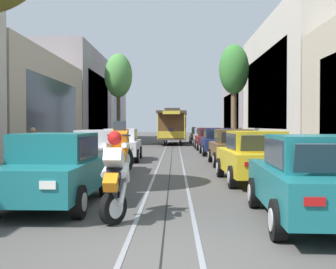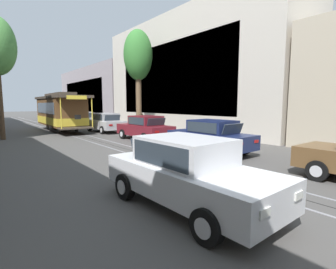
{
  "view_description": "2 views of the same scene",
  "coord_description": "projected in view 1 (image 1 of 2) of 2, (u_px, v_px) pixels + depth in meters",
  "views": [
    {
      "loc": [
        0.18,
        -5.67,
        1.76
      ],
      "look_at": [
        -0.17,
        16.46,
        1.29
      ],
      "focal_mm": 46.57,
      "sensor_mm": 36.0,
      "label": 1
    },
    {
      "loc": [
        -6.31,
        11.92,
        2.33
      ],
      "look_at": [
        1.34,
        21.65,
        0.84
      ],
      "focal_mm": 27.0,
      "sensor_mm": 36.0,
      "label": 2
    }
  ],
  "objects": [
    {
      "name": "parked_car_white_second_left",
      "position": [
        99.0,
        151.0,
        15.9
      ],
      "size": [
        2.0,
        4.36,
        1.58
      ],
      "color": "silver",
      "rests_on": "ground"
    },
    {
      "name": "parked_car_teal_near_left",
      "position": [
        54.0,
        169.0,
        9.54
      ],
      "size": [
        2.07,
        4.39,
        1.58
      ],
      "color": "#196B70",
      "rests_on": "ground"
    },
    {
      "name": "pedestrian_on_right_pavement",
      "position": [
        33.0,
        145.0,
        18.35
      ],
      "size": [
        0.55,
        0.41,
        1.67
      ],
      "color": "#282D38",
      "rests_on": "ground"
    },
    {
      "name": "parked_car_silver_sixth_right",
      "position": [
        203.0,
        136.0,
        37.39
      ],
      "size": [
        2.0,
        4.36,
        1.58
      ],
      "color": "#B7B7BC",
      "rests_on": "ground"
    },
    {
      "name": "street_tree_kerb_left_second",
      "position": [
        118.0,
        76.0,
        37.38
      ],
      "size": [
        2.38,
        2.45,
        7.91
      ],
      "color": "#4C3826",
      "rests_on": "ground"
    },
    {
      "name": "building_facade_right",
      "position": [
        294.0,
        94.0,
        35.28
      ],
      "size": [
        5.93,
        62.25,
        9.99
      ],
      "color": "#BCAD93",
      "rests_on": "ground"
    },
    {
      "name": "motorcycle_with_rider",
      "position": [
        117.0,
        168.0,
        8.06
      ],
      "size": [
        0.49,
        1.84,
        1.84
      ],
      "color": "black",
      "rests_on": "ground"
    },
    {
      "name": "parked_car_silver_far_right",
      "position": [
        199.0,
        135.0,
        43.29
      ],
      "size": [
        2.13,
        4.42,
        1.58
      ],
      "color": "#B7B7BC",
      "rests_on": "ground"
    },
    {
      "name": "parked_car_brown_mid_right",
      "position": [
        233.0,
        147.0,
        19.26
      ],
      "size": [
        2.0,
        4.36,
        1.58
      ],
      "color": "brown",
      "rests_on": "ground"
    },
    {
      "name": "parked_car_white_mid_left",
      "position": [
        121.0,
        144.0,
        21.75
      ],
      "size": [
        2.07,
        4.39,
        1.58
      ],
      "color": "silver",
      "rests_on": "ground"
    },
    {
      "name": "pedestrian_on_left_pavement",
      "position": [
        240.0,
        136.0,
        36.53
      ],
      "size": [
        0.55,
        0.36,
        1.55
      ],
      "color": "#282D38",
      "rests_on": "ground"
    },
    {
      "name": "parked_car_navy_fourth_right",
      "position": [
        217.0,
        141.0,
        25.74
      ],
      "size": [
        2.02,
        4.37,
        1.58
      ],
      "color": "#19234C",
      "rests_on": "ground"
    },
    {
      "name": "ground_plane",
      "position": [
        172.0,
        150.0,
        30.72
      ],
      "size": [
        160.0,
        160.0,
        0.0
      ],
      "primitive_type": "plane",
      "color": "#4C4947"
    },
    {
      "name": "parked_car_yellow_second_right",
      "position": [
        254.0,
        156.0,
        13.36
      ],
      "size": [
        2.07,
        4.39,
        1.58
      ],
      "color": "gold",
      "rests_on": "ground"
    },
    {
      "name": "cable_car_trolley",
      "position": [
        173.0,
        126.0,
        40.92
      ],
      "size": [
        2.79,
        9.17,
        3.28
      ],
      "color": "brown",
      "rests_on": "ground"
    },
    {
      "name": "street_tree_kerb_right_second",
      "position": [
        234.0,
        71.0,
        35.89
      ],
      "size": [
        2.45,
        2.22,
        8.45
      ],
      "color": "brown",
      "rests_on": "ground"
    },
    {
      "name": "parked_car_teal_near_right",
      "position": [
        314.0,
        178.0,
        7.83
      ],
      "size": [
        2.14,
        4.42,
        1.58
      ],
      "color": "#196B70",
      "rests_on": "ground"
    },
    {
      "name": "trolley_track_rails",
      "position": [
        173.0,
        147.0,
        34.98
      ],
      "size": [
        1.14,
        70.55,
        0.01
      ],
      "color": "gray",
      "rests_on": "ground"
    },
    {
      "name": "parked_car_maroon_fifth_right",
      "position": [
        209.0,
        138.0,
        31.42
      ],
      "size": [
        2.03,
        4.38,
        1.58
      ],
      "color": "maroon",
      "rests_on": "ground"
    },
    {
      "name": "building_facade_left",
      "position": [
        61.0,
        99.0,
        37.91
      ],
      "size": [
        5.24,
        62.25,
        9.37
      ],
      "color": "beige",
      "rests_on": "ground"
    }
  ]
}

